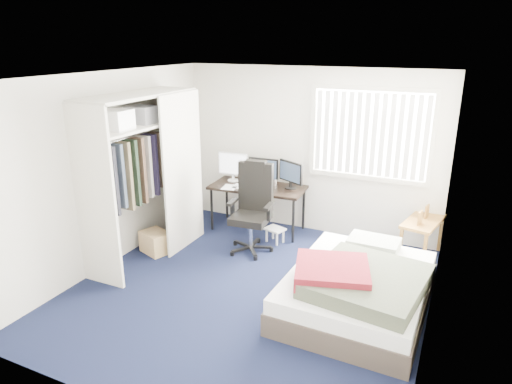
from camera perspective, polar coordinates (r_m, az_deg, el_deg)
The scene contains 10 objects.
ground at distance 5.61m, azimuth -0.82°, elevation -12.12°, with size 4.20×4.20×0.00m, color black.
room_shell at distance 5.01m, azimuth -0.90°, elevation 2.89°, with size 4.20×4.20×4.20m.
window_assembly at distance 6.62m, azimuth 14.08°, elevation 7.00°, with size 1.72×0.09×1.32m.
closet at distance 6.15m, azimuth -13.98°, elevation 3.77°, with size 0.64×1.84×2.22m.
desk at distance 7.03m, azimuth 0.32°, elevation 1.07°, with size 1.49×0.76×1.18m.
office_chair at distance 6.43m, azimuth -0.45°, elevation -3.12°, with size 0.65×0.65×1.27m.
footstool at distance 6.76m, azimuth 2.39°, elevation -4.94°, with size 0.32×0.29×0.22m.
nightstand at distance 6.59m, azimuth 20.13°, elevation -3.84°, with size 0.55×0.86×0.73m.
bed at distance 5.24m, azimuth 12.61°, elevation -11.55°, with size 1.52×1.98×0.64m.
pine_box at distance 6.61m, azimuth -12.43°, elevation -6.12°, with size 0.40×0.30×0.30m, color tan.
Camera 1 is at (2.11, -4.34, 2.86)m, focal length 32.00 mm.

